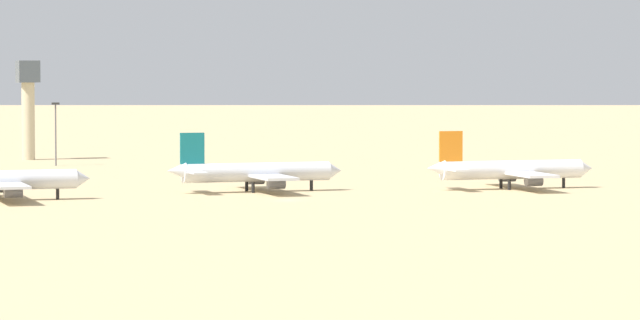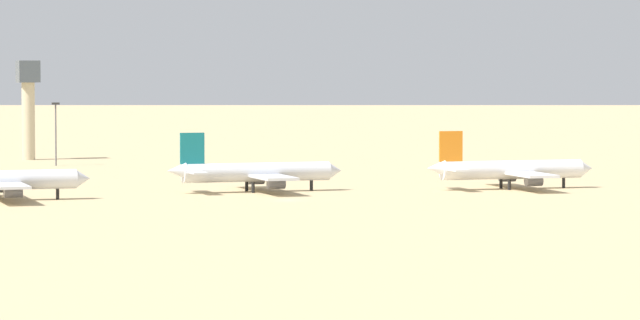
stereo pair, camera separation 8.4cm
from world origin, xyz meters
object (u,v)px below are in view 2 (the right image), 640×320
object	(u,v)px
parked_jet_orange_3	(510,170)
control_tower	(28,100)
parked_jet_teal_2	(255,172)
light_pole_mid	(56,129)

from	to	relation	value
parked_jet_orange_3	control_tower	bearing A→B (deg)	120.20
control_tower	parked_jet_teal_2	bearing A→B (deg)	-81.74
parked_jet_teal_2	control_tower	size ratio (longest dim) A/B	1.39
parked_jet_orange_3	control_tower	xyz separation A→B (m)	(-66.16, 133.95, 11.07)
parked_jet_teal_2	parked_jet_orange_3	xyz separation A→B (m)	(48.07, -9.26, -0.01)
parked_jet_teal_2	parked_jet_orange_3	distance (m)	48.95
parked_jet_orange_3	light_pole_mid	world-z (taller)	light_pole_mid
light_pole_mid	parked_jet_teal_2	bearing A→B (deg)	-80.03
light_pole_mid	control_tower	bearing A→B (deg)	92.11
parked_jet_teal_2	parked_jet_orange_3	bearing A→B (deg)	-9.38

